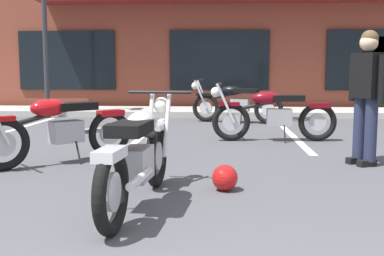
% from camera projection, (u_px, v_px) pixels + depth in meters
% --- Properties ---
extents(ground_plane, '(80.00, 80.00, 0.00)m').
position_uv_depth(ground_plane, '(216.00, 181.00, 5.11)').
color(ground_plane, '#47474C').
extents(sidewalk_kerb, '(22.00, 1.80, 0.14)m').
position_uv_depth(sidewalk_kerb, '(219.00, 112.00, 12.62)').
color(sidewalk_kerb, '#A8A59E').
rests_on(sidewalk_kerb, ground_plane).
extents(brick_storefront_building, '(16.61, 7.09, 3.90)m').
position_uv_depth(brick_storefront_building, '(220.00, 47.00, 16.56)').
color(brick_storefront_building, brown).
rests_on(brick_storefront_building, ground_plane).
extents(painted_stall_lines, '(13.65, 4.80, 0.01)m').
position_uv_depth(painted_stall_lines, '(218.00, 132.00, 9.06)').
color(painted_stall_lines, silver).
rests_on(painted_stall_lines, ground_plane).
extents(motorcycle_foreground_classic, '(0.67, 2.11, 0.98)m').
position_uv_depth(motorcycle_foreground_classic, '(139.00, 154.00, 4.13)').
color(motorcycle_foreground_classic, black).
rests_on(motorcycle_foreground_classic, ground_plane).
extents(motorcycle_red_sportbike, '(1.68, 1.63, 0.98)m').
position_uv_depth(motorcycle_red_sportbike, '(58.00, 127.00, 6.02)').
color(motorcycle_red_sportbike, black).
rests_on(motorcycle_red_sportbike, ground_plane).
extents(motorcycle_silver_naked, '(2.06, 0.90, 0.98)m').
position_uv_depth(motorcycle_silver_naked, '(236.00, 102.00, 10.60)').
color(motorcycle_silver_naked, black).
rests_on(motorcycle_silver_naked, ground_plane).
extents(motorcycle_blue_standard, '(2.11, 0.66, 0.98)m').
position_uv_depth(motorcycle_blue_standard, '(273.00, 114.00, 7.91)').
color(motorcycle_blue_standard, black).
rests_on(motorcycle_blue_standard, ground_plane).
extents(person_in_black_shirt, '(0.39, 0.58, 1.68)m').
position_uv_depth(person_in_black_shirt, '(367.00, 89.00, 5.87)').
color(person_in_black_shirt, black).
rests_on(person_in_black_shirt, ground_plane).
extents(helmet_on_pavement, '(0.26, 0.26, 0.26)m').
position_uv_depth(helmet_on_pavement, '(225.00, 178.00, 4.70)').
color(helmet_on_pavement, '#B71414').
rests_on(helmet_on_pavement, ground_plane).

